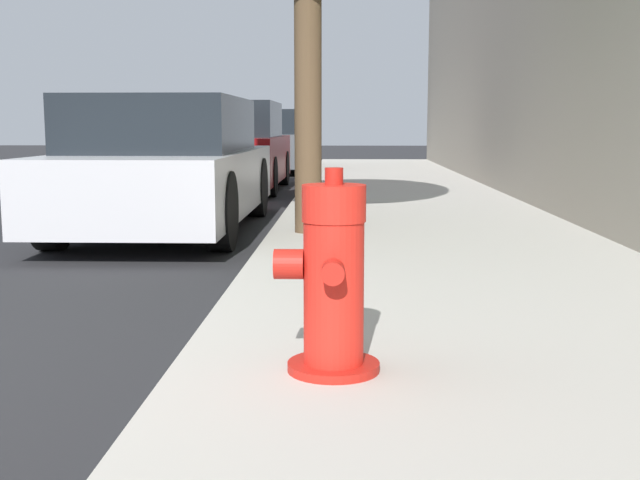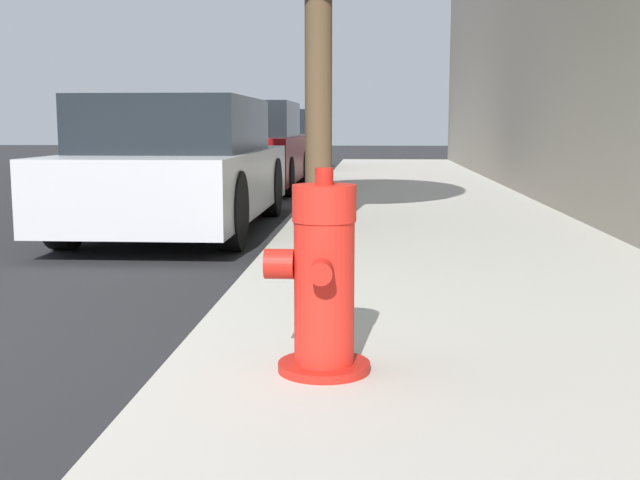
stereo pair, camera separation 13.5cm
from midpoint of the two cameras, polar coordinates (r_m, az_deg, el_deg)
name	(u,v)px [view 2 (the right image)]	position (r m, az deg, el deg)	size (l,w,h in m)	color
sidewalk_slab	(533,394)	(3.29, 16.08, -10.48)	(2.97, 40.00, 0.12)	#B7B2A8
fire_hydrant	(323,281)	(3.16, 1.42, -2.96)	(0.42, 0.43, 0.81)	red
parked_car_near	(181,167)	(8.42, -9.38, 5.18)	(1.70, 4.37, 1.37)	#B7B7BC
parked_car_mid	(249,149)	(13.58, -4.81, 6.50)	(1.73, 3.98, 1.47)	maroon
parked_car_far	(283,142)	(18.77, -2.41, 6.94)	(1.86, 4.03, 1.43)	#4C5156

